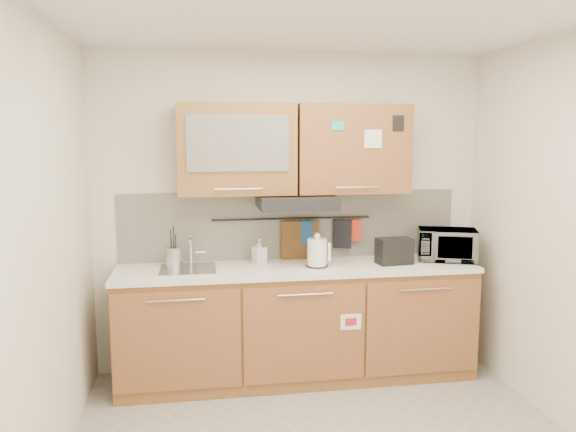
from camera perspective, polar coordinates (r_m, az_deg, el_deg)
name	(u,v)px	position (r m, az deg, el deg)	size (l,w,h in m)	color
ceiling	(337,10)	(3.22, 5.04, 20.11)	(3.20, 3.20, 0.00)	white
wall_back	(291,213)	(4.66, 0.33, 0.32)	(3.20, 3.20, 0.00)	silver
wall_left	(38,257)	(3.23, -24.09, -3.84)	(3.00, 3.00, 0.00)	silver
base_cabinet	(297,329)	(4.57, 0.96, -11.38)	(2.80, 0.64, 0.88)	olive
countertop	(298,268)	(4.43, 0.99, -5.34)	(2.82, 0.62, 0.04)	white
backsplash	(291,225)	(4.66, 0.35, -0.92)	(2.80, 0.02, 0.56)	silver
upper_cabinets	(294,149)	(4.44, 0.65, 6.81)	(1.82, 0.37, 0.70)	olive
range_hood	(296,202)	(4.40, 0.86, 1.44)	(0.60, 0.46, 0.10)	black
sink	(188,269)	(4.38, -10.11, -5.31)	(0.42, 0.40, 0.26)	silver
utensil_rail	(292,218)	(4.61, 0.43, -0.25)	(0.02, 0.02, 1.30)	black
utensil_crock	(174,257)	(4.44, -11.50, -4.11)	(0.17, 0.17, 0.32)	#ADADB2
kettle	(317,253)	(4.38, 2.99, -3.81)	(0.20, 0.19, 0.27)	white
toaster	(394,251)	(4.56, 10.74, -3.49)	(0.29, 0.19, 0.21)	black
microwave	(447,245)	(4.79, 15.85, -2.83)	(0.46, 0.31, 0.26)	#999999
soap_bottle	(259,251)	(4.49, -2.93, -3.56)	(0.09, 0.09, 0.20)	#999999
cutting_board	(300,244)	(4.65, 1.24, -2.87)	(0.31, 0.02, 0.39)	brown
oven_mitt	(308,232)	(4.64, 2.01, -1.68)	(0.12, 0.03, 0.19)	navy
dark_pouch	(342,234)	(4.71, 5.54, -1.83)	(0.15, 0.04, 0.24)	black
pot_holder	(353,230)	(4.73, 6.59, -1.46)	(0.15, 0.02, 0.18)	red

